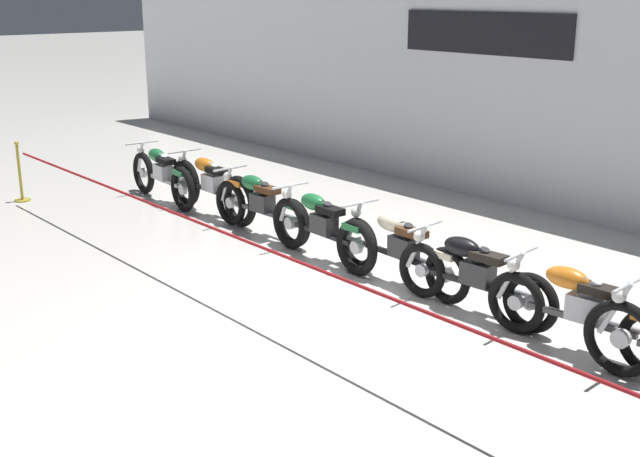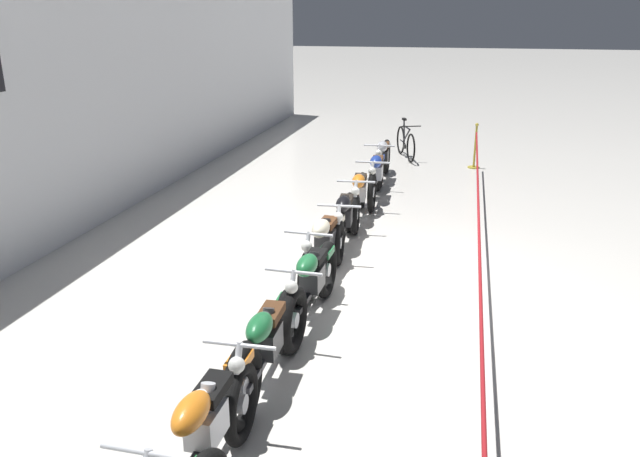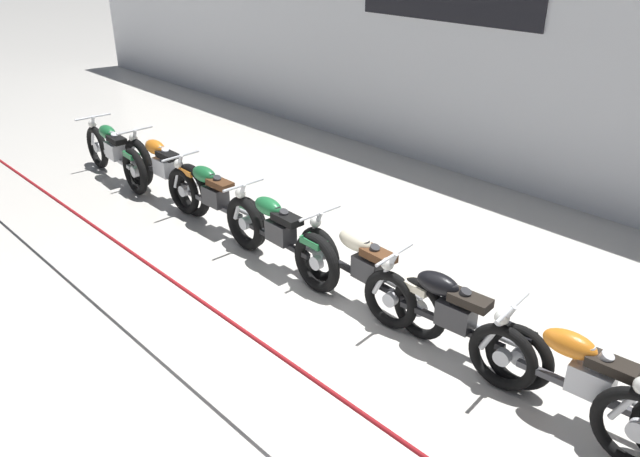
{
  "view_description": "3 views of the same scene",
  "coord_description": "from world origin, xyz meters",
  "px_view_note": "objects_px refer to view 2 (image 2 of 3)",
  "views": [
    {
      "loc": [
        6.57,
        -6.12,
        3.53
      ],
      "look_at": [
        -1.29,
        0.59,
        0.45
      ],
      "focal_mm": 45.0,
      "sensor_mm": 36.0,
      "label": 1
    },
    {
      "loc": [
        -7.69,
        -1.02,
        3.47
      ],
      "look_at": [
        0.5,
        0.89,
        0.55
      ],
      "focal_mm": 35.0,
      "sensor_mm": 36.0,
      "label": 2
    },
    {
      "loc": [
        4.06,
        -3.78,
        3.94
      ],
      "look_at": [
        -0.89,
        0.95,
        0.56
      ],
      "focal_mm": 35.0,
      "sensor_mm": 36.0,
      "label": 3
    }
  ],
  "objects_px": {
    "motorcycle_orange_6": "(359,195)",
    "motorcycle_green_2": "(265,348)",
    "motorcycle_blue_7": "(376,176)",
    "motorcycle_silver_8": "(383,160)",
    "motorcycle_orange_1": "(204,437)",
    "bicycle": "(406,143)",
    "motorcycle_black_5": "(344,220)",
    "stanchion_far_left": "(479,286)",
    "motorcycle_green_3": "(311,285)",
    "stanchion_mid_left": "(475,153)",
    "motorcycle_cream_4": "(324,246)"
  },
  "relations": [
    {
      "from": "motorcycle_cream_4",
      "to": "bicycle",
      "type": "distance_m",
      "value": 7.74
    },
    {
      "from": "stanchion_mid_left",
      "to": "motorcycle_green_3",
      "type": "bearing_deg",
      "value": 167.34
    },
    {
      "from": "motorcycle_silver_8",
      "to": "motorcycle_orange_6",
      "type": "bearing_deg",
      "value": 179.11
    },
    {
      "from": "motorcycle_green_3",
      "to": "motorcycle_cream_4",
      "type": "distance_m",
      "value": 1.33
    },
    {
      "from": "motorcycle_blue_7",
      "to": "bicycle",
      "type": "relative_size",
      "value": 1.48
    },
    {
      "from": "motorcycle_orange_6",
      "to": "motorcycle_green_2",
      "type": "bearing_deg",
      "value": -179.74
    },
    {
      "from": "motorcycle_orange_6",
      "to": "motorcycle_blue_7",
      "type": "bearing_deg",
      "value": -4.45
    },
    {
      "from": "motorcycle_green_2",
      "to": "motorcycle_orange_6",
      "type": "relative_size",
      "value": 1.04
    },
    {
      "from": "motorcycle_cream_4",
      "to": "motorcycle_black_5",
      "type": "relative_size",
      "value": 1.06
    },
    {
      "from": "motorcycle_green_3",
      "to": "motorcycle_silver_8",
      "type": "distance_m",
      "value": 6.6
    },
    {
      "from": "motorcycle_orange_1",
      "to": "motorcycle_silver_8",
      "type": "bearing_deg",
      "value": -0.33
    },
    {
      "from": "motorcycle_green_2",
      "to": "motorcycle_cream_4",
      "type": "distance_m",
      "value": 2.82
    },
    {
      "from": "motorcycle_orange_1",
      "to": "motorcycle_cream_4",
      "type": "height_order",
      "value": "motorcycle_orange_1"
    },
    {
      "from": "motorcycle_green_2",
      "to": "motorcycle_silver_8",
      "type": "xyz_separation_m",
      "value": [
        8.09,
        -0.02,
        0.02
      ]
    },
    {
      "from": "motorcycle_silver_8",
      "to": "bicycle",
      "type": "relative_size",
      "value": 1.39
    },
    {
      "from": "motorcycle_orange_1",
      "to": "motorcycle_black_5",
      "type": "xyz_separation_m",
      "value": [
        5.38,
        -0.01,
        -0.03
      ]
    },
    {
      "from": "motorcycle_green_2",
      "to": "stanchion_far_left",
      "type": "distance_m",
      "value": 2.33
    },
    {
      "from": "stanchion_far_left",
      "to": "motorcycle_black_5",
      "type": "bearing_deg",
      "value": 35.46
    },
    {
      "from": "motorcycle_green_2",
      "to": "bicycle",
      "type": "relative_size",
      "value": 1.36
    },
    {
      "from": "motorcycle_green_3",
      "to": "stanchion_mid_left",
      "type": "bearing_deg",
      "value": -12.66
    },
    {
      "from": "bicycle",
      "to": "motorcycle_green_3",
      "type": "bearing_deg",
      "value": 178.77
    },
    {
      "from": "motorcycle_orange_6",
      "to": "motorcycle_silver_8",
      "type": "relative_size",
      "value": 0.94
    },
    {
      "from": "motorcycle_cream_4",
      "to": "stanchion_far_left",
      "type": "distance_m",
      "value": 2.59
    },
    {
      "from": "motorcycle_green_3",
      "to": "stanchion_far_left",
      "type": "height_order",
      "value": "stanchion_far_left"
    },
    {
      "from": "motorcycle_green_3",
      "to": "stanchion_far_left",
      "type": "distance_m",
      "value": 1.92
    },
    {
      "from": "motorcycle_cream_4",
      "to": "motorcycle_silver_8",
      "type": "bearing_deg",
      "value": -0.97
    },
    {
      "from": "motorcycle_orange_1",
      "to": "motorcycle_blue_7",
      "type": "height_order",
      "value": "motorcycle_orange_1"
    },
    {
      "from": "motorcycle_green_3",
      "to": "motorcycle_cream_4",
      "type": "height_order",
      "value": "motorcycle_green_3"
    },
    {
      "from": "motorcycle_orange_6",
      "to": "motorcycle_black_5",
      "type": "bearing_deg",
      "value": -179.86
    },
    {
      "from": "motorcycle_cream_4",
      "to": "motorcycle_orange_6",
      "type": "distance_m",
      "value": 2.54
    },
    {
      "from": "motorcycle_green_2",
      "to": "motorcycle_blue_7",
      "type": "height_order",
      "value": "motorcycle_blue_7"
    },
    {
      "from": "motorcycle_orange_1",
      "to": "motorcycle_green_2",
      "type": "xyz_separation_m",
      "value": [
        1.38,
        -0.04,
        -0.02
      ]
    },
    {
      "from": "motorcycle_cream_4",
      "to": "stanchion_far_left",
      "type": "relative_size",
      "value": 0.16
    },
    {
      "from": "motorcycle_orange_1",
      "to": "motorcycle_green_2",
      "type": "relative_size",
      "value": 1.08
    },
    {
      "from": "bicycle",
      "to": "stanchion_far_left",
      "type": "height_order",
      "value": "stanchion_far_left"
    },
    {
      "from": "motorcycle_black_5",
      "to": "motorcycle_blue_7",
      "type": "height_order",
      "value": "motorcycle_blue_7"
    },
    {
      "from": "motorcycle_orange_1",
      "to": "motorcycle_blue_7",
      "type": "relative_size",
      "value": 0.99
    },
    {
      "from": "bicycle",
      "to": "motorcycle_silver_8",
      "type": "bearing_deg",
      "value": 174.13
    },
    {
      "from": "motorcycle_orange_6",
      "to": "motorcycle_green_3",
      "type": "bearing_deg",
      "value": -178.51
    },
    {
      "from": "motorcycle_blue_7",
      "to": "bicycle",
      "type": "height_order",
      "value": "bicycle"
    },
    {
      "from": "bicycle",
      "to": "stanchion_far_left",
      "type": "relative_size",
      "value": 0.12
    },
    {
      "from": "motorcycle_orange_1",
      "to": "motorcycle_silver_8",
      "type": "xyz_separation_m",
      "value": [
        9.47,
        -0.05,
        -0.01
      ]
    },
    {
      "from": "motorcycle_orange_1",
      "to": "stanchion_mid_left",
      "type": "distance_m",
      "value": 11.4
    },
    {
      "from": "motorcycle_black_5",
      "to": "stanchion_far_left",
      "type": "relative_size",
      "value": 0.15
    },
    {
      "from": "motorcycle_blue_7",
      "to": "stanchion_far_left",
      "type": "relative_size",
      "value": 0.17
    },
    {
      "from": "motorcycle_green_3",
      "to": "stanchion_far_left",
      "type": "relative_size",
      "value": 0.15
    },
    {
      "from": "bicycle",
      "to": "stanchion_mid_left",
      "type": "xyz_separation_m",
      "value": [
        -0.7,
        -1.68,
        -0.02
      ]
    },
    {
      "from": "motorcycle_orange_1",
      "to": "motorcycle_orange_6",
      "type": "xyz_separation_m",
      "value": [
        6.73,
        -0.01,
        -0.03
      ]
    },
    {
      "from": "motorcycle_orange_6",
      "to": "stanchion_far_left",
      "type": "bearing_deg",
      "value": -154.39
    },
    {
      "from": "motorcycle_black_5",
      "to": "motorcycle_green_3",
      "type": "bearing_deg",
      "value": -177.79
    }
  ]
}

